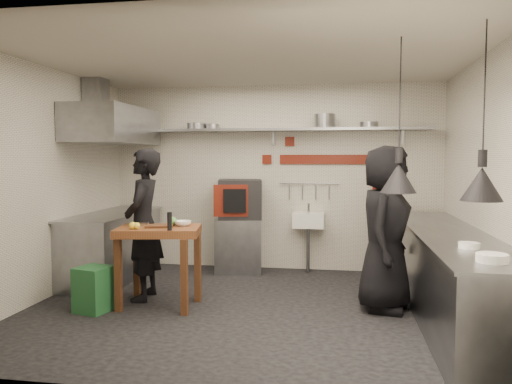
% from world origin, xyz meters
% --- Properties ---
extents(floor, '(5.00, 5.00, 0.00)m').
position_xyz_m(floor, '(0.00, 0.00, 0.00)').
color(floor, black).
rests_on(floor, ground).
extents(ceiling, '(5.00, 5.00, 0.00)m').
position_xyz_m(ceiling, '(0.00, 0.00, 2.80)').
color(ceiling, beige).
rests_on(ceiling, floor).
extents(wall_back, '(5.00, 0.04, 2.80)m').
position_xyz_m(wall_back, '(0.00, 2.10, 1.40)').
color(wall_back, beige).
rests_on(wall_back, floor).
extents(wall_front, '(5.00, 0.04, 2.80)m').
position_xyz_m(wall_front, '(0.00, -2.10, 1.40)').
color(wall_front, beige).
rests_on(wall_front, floor).
extents(wall_left, '(0.04, 4.20, 2.80)m').
position_xyz_m(wall_left, '(-2.50, 0.00, 1.40)').
color(wall_left, beige).
rests_on(wall_left, floor).
extents(wall_right, '(0.04, 4.20, 2.80)m').
position_xyz_m(wall_right, '(2.50, 0.00, 1.40)').
color(wall_right, beige).
rests_on(wall_right, floor).
extents(red_band_horiz, '(1.70, 0.02, 0.14)m').
position_xyz_m(red_band_horiz, '(0.95, 2.08, 1.68)').
color(red_band_horiz, maroon).
rests_on(red_band_horiz, wall_back).
extents(red_band_vert, '(0.14, 0.02, 1.10)m').
position_xyz_m(red_band_vert, '(1.55, 2.08, 1.20)').
color(red_band_vert, maroon).
rests_on(red_band_vert, wall_back).
extents(red_tile_a, '(0.14, 0.02, 0.14)m').
position_xyz_m(red_tile_a, '(0.25, 2.08, 1.95)').
color(red_tile_a, maroon).
rests_on(red_tile_a, wall_back).
extents(red_tile_b, '(0.14, 0.02, 0.14)m').
position_xyz_m(red_tile_b, '(-0.10, 2.08, 1.68)').
color(red_tile_b, maroon).
rests_on(red_tile_b, wall_back).
extents(back_shelf, '(4.60, 0.34, 0.04)m').
position_xyz_m(back_shelf, '(0.00, 1.92, 2.12)').
color(back_shelf, slate).
rests_on(back_shelf, wall_back).
extents(shelf_bracket_left, '(0.04, 0.06, 0.24)m').
position_xyz_m(shelf_bracket_left, '(-1.90, 2.07, 2.02)').
color(shelf_bracket_left, slate).
rests_on(shelf_bracket_left, wall_back).
extents(shelf_bracket_mid, '(0.04, 0.06, 0.24)m').
position_xyz_m(shelf_bracket_mid, '(0.00, 2.07, 2.02)').
color(shelf_bracket_mid, slate).
rests_on(shelf_bracket_mid, wall_back).
extents(shelf_bracket_right, '(0.04, 0.06, 0.24)m').
position_xyz_m(shelf_bracket_right, '(1.90, 2.07, 2.02)').
color(shelf_bracket_right, slate).
rests_on(shelf_bracket_right, wall_back).
extents(pan_far_left, '(0.38, 0.38, 0.09)m').
position_xyz_m(pan_far_left, '(-1.16, 1.92, 2.19)').
color(pan_far_left, slate).
rests_on(pan_far_left, back_shelf).
extents(pan_mid_left, '(0.22, 0.22, 0.07)m').
position_xyz_m(pan_mid_left, '(-0.90, 1.92, 2.18)').
color(pan_mid_left, slate).
rests_on(pan_mid_left, back_shelf).
extents(stock_pot, '(0.40, 0.40, 0.20)m').
position_xyz_m(stock_pot, '(0.78, 1.92, 2.24)').
color(stock_pot, slate).
rests_on(stock_pot, back_shelf).
extents(pan_right, '(0.33, 0.33, 0.08)m').
position_xyz_m(pan_right, '(1.41, 1.92, 2.18)').
color(pan_right, slate).
rests_on(pan_right, back_shelf).
extents(oven_stand, '(0.79, 0.74, 0.80)m').
position_xyz_m(oven_stand, '(-0.50, 1.80, 0.40)').
color(oven_stand, slate).
rests_on(oven_stand, floor).
extents(combi_oven, '(0.73, 0.70, 0.58)m').
position_xyz_m(combi_oven, '(-0.47, 1.81, 1.09)').
color(combi_oven, black).
rests_on(combi_oven, oven_stand).
extents(oven_door, '(0.49, 0.13, 0.46)m').
position_xyz_m(oven_door, '(-0.54, 1.50, 1.09)').
color(oven_door, maroon).
rests_on(oven_door, combi_oven).
extents(oven_glass, '(0.32, 0.08, 0.34)m').
position_xyz_m(oven_glass, '(-0.48, 1.47, 1.09)').
color(oven_glass, black).
rests_on(oven_glass, oven_door).
extents(hand_sink, '(0.46, 0.34, 0.22)m').
position_xyz_m(hand_sink, '(0.55, 1.92, 0.78)').
color(hand_sink, white).
rests_on(hand_sink, wall_back).
extents(sink_tap, '(0.03, 0.03, 0.14)m').
position_xyz_m(sink_tap, '(0.55, 1.92, 0.96)').
color(sink_tap, slate).
rests_on(sink_tap, hand_sink).
extents(sink_drain, '(0.06, 0.06, 0.66)m').
position_xyz_m(sink_drain, '(0.55, 1.88, 0.34)').
color(sink_drain, slate).
rests_on(sink_drain, floor).
extents(utensil_rail, '(0.90, 0.02, 0.02)m').
position_xyz_m(utensil_rail, '(0.55, 2.06, 1.32)').
color(utensil_rail, slate).
rests_on(utensil_rail, wall_back).
extents(counter_right, '(0.70, 3.80, 0.90)m').
position_xyz_m(counter_right, '(2.15, 0.00, 0.45)').
color(counter_right, slate).
rests_on(counter_right, floor).
extents(counter_right_top, '(0.76, 3.90, 0.03)m').
position_xyz_m(counter_right_top, '(2.15, 0.00, 0.92)').
color(counter_right_top, slate).
rests_on(counter_right_top, counter_right).
extents(plate_stack, '(0.26, 0.26, 0.07)m').
position_xyz_m(plate_stack, '(2.12, -1.56, 0.96)').
color(plate_stack, white).
rests_on(plate_stack, counter_right_top).
extents(small_bowl_right, '(0.23, 0.23, 0.05)m').
position_xyz_m(small_bowl_right, '(2.10, -0.98, 0.96)').
color(small_bowl_right, white).
rests_on(small_bowl_right, counter_right_top).
extents(counter_left, '(0.70, 1.90, 0.90)m').
position_xyz_m(counter_left, '(-2.15, 1.05, 0.45)').
color(counter_left, slate).
rests_on(counter_left, floor).
extents(counter_left_top, '(0.76, 2.00, 0.03)m').
position_xyz_m(counter_left_top, '(-2.15, 1.05, 0.92)').
color(counter_left_top, slate).
rests_on(counter_left_top, counter_left).
extents(extractor_hood, '(0.78, 1.60, 0.50)m').
position_xyz_m(extractor_hood, '(-2.10, 1.05, 2.15)').
color(extractor_hood, slate).
rests_on(extractor_hood, ceiling).
extents(hood_duct, '(0.28, 0.28, 0.50)m').
position_xyz_m(hood_duct, '(-2.35, 1.05, 2.55)').
color(hood_duct, slate).
rests_on(hood_duct, ceiling).
extents(green_bin, '(0.41, 0.41, 0.50)m').
position_xyz_m(green_bin, '(-1.69, -0.40, 0.25)').
color(green_bin, '#215D2F').
rests_on(green_bin, floor).
extents(prep_table, '(1.02, 0.79, 0.92)m').
position_xyz_m(prep_table, '(-1.03, -0.10, 0.46)').
color(prep_table, brown).
rests_on(prep_table, floor).
extents(cutting_board, '(0.35, 0.29, 0.02)m').
position_xyz_m(cutting_board, '(-1.02, -0.11, 0.93)').
color(cutting_board, '#532F1A').
rests_on(cutting_board, prep_table).
extents(pepper_mill, '(0.06, 0.06, 0.20)m').
position_xyz_m(pepper_mill, '(-0.82, -0.34, 1.02)').
color(pepper_mill, black).
rests_on(pepper_mill, prep_table).
extents(lemon_a, '(0.11, 0.11, 0.08)m').
position_xyz_m(lemon_a, '(-1.25, -0.32, 0.96)').
color(lemon_a, yellow).
rests_on(lemon_a, prep_table).
extents(lemon_b, '(0.08, 0.08, 0.08)m').
position_xyz_m(lemon_b, '(-1.20, -0.31, 0.96)').
color(lemon_b, yellow).
rests_on(lemon_b, prep_table).
extents(veg_ball, '(0.12, 0.12, 0.11)m').
position_xyz_m(veg_ball, '(-0.92, 0.04, 0.97)').
color(veg_ball, '#51983E').
rests_on(veg_ball, prep_table).
extents(steel_tray, '(0.23, 0.18, 0.03)m').
position_xyz_m(steel_tray, '(-1.30, 0.03, 0.94)').
color(steel_tray, slate).
rests_on(steel_tray, prep_table).
extents(bowl, '(0.26, 0.26, 0.06)m').
position_xyz_m(bowl, '(-0.79, 0.03, 0.95)').
color(bowl, white).
rests_on(bowl, prep_table).
extents(heat_lamp_near, '(0.39, 0.39, 1.41)m').
position_xyz_m(heat_lamp_near, '(1.53, -0.74, 2.09)').
color(heat_lamp_near, black).
rests_on(heat_lamp_near, ceiling).
extents(heat_lamp_far, '(0.43, 0.43, 1.44)m').
position_xyz_m(heat_lamp_far, '(2.12, -1.22, 2.08)').
color(heat_lamp_far, black).
rests_on(heat_lamp_far, ceiling).
extents(chef_left, '(0.50, 0.70, 1.81)m').
position_xyz_m(chef_left, '(-1.32, 0.17, 0.91)').
color(chef_left, black).
rests_on(chef_left, floor).
extents(chef_right, '(0.81, 1.03, 1.84)m').
position_xyz_m(chef_right, '(1.50, 0.20, 0.92)').
color(chef_right, black).
rests_on(chef_right, floor).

